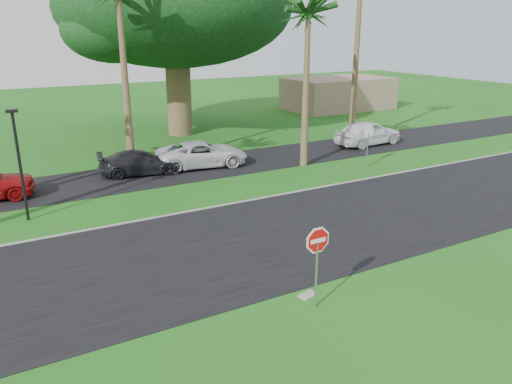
{
  "coord_description": "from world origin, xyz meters",
  "views": [
    {
      "loc": [
        -7.17,
        -13.21,
        7.71
      ],
      "look_at": [
        1.52,
        2.32,
        1.8
      ],
      "focal_mm": 35.0,
      "sensor_mm": 36.0,
      "label": 1
    }
  ],
  "objects": [
    {
      "name": "car_dark",
      "position": [
        0.17,
        12.87,
        0.65
      ],
      "size": [
        4.73,
        2.59,
        1.3
      ],
      "primitive_type": "imported",
      "rotation": [
        0.0,
        0.0,
        1.39
      ],
      "color": "black",
      "rests_on": "ground"
    },
    {
      "name": "curb",
      "position": [
        0.0,
        6.05,
        0.03
      ],
      "size": [
        120.0,
        0.12,
        0.06
      ],
      "primitive_type": "cube",
      "color": "gray",
      "rests_on": "ground"
    },
    {
      "name": "car_minivan",
      "position": [
        3.76,
        12.69,
        0.73
      ],
      "size": [
        5.54,
        3.19,
        1.45
      ],
      "primitive_type": "imported",
      "rotation": [
        0.0,
        0.0,
        1.41
      ],
      "color": "silver",
      "rests_on": "ground"
    },
    {
      "name": "utility_slab",
      "position": [
        0.66,
        -2.4,
        0.03
      ],
      "size": [
        0.61,
        0.46,
        0.06
      ],
      "primitive_type": "cube",
      "rotation": [
        0.0,
        0.0,
        0.21
      ],
      "color": "gray",
      "rests_on": "ground"
    },
    {
      "name": "ground",
      "position": [
        0.0,
        0.0,
        0.0
      ],
      "size": [
        120.0,
        120.0,
        0.0
      ],
      "primitive_type": "plane",
      "color": "#165917",
      "rests_on": "ground"
    },
    {
      "name": "building_far",
      "position": [
        24.0,
        26.0,
        1.5
      ],
      "size": [
        10.0,
        6.0,
        3.0
      ],
      "primitive_type": "cube",
      "color": "gray",
      "rests_on": "ground"
    },
    {
      "name": "palm_right_near",
      "position": [
        9.0,
        10.0,
        8.19
      ],
      "size": [
        5.0,
        5.0,
        9.5
      ],
      "color": "brown",
      "rests_on": "ground"
    },
    {
      "name": "stop_sign_near",
      "position": [
        0.5,
        -3.0,
        1.77
      ],
      "size": [
        1.05,
        0.07,
        2.62
      ],
      "color": "gray",
      "rests_on": "ground"
    },
    {
      "name": "streetlight_right",
      "position": [
        -6.0,
        8.5,
        2.65
      ],
      "size": [
        0.45,
        0.25,
        4.64
      ],
      "color": "black",
      "rests_on": "ground"
    },
    {
      "name": "car_pickup",
      "position": [
        15.86,
        12.3,
        0.84
      ],
      "size": [
        5.02,
        2.29,
        1.67
      ],
      "primitive_type": "imported",
      "rotation": [
        0.0,
        0.0,
        1.64
      ],
      "color": "white",
      "rests_on": "ground"
    },
    {
      "name": "stop_sign_far",
      "position": [
        12.0,
        8.0,
        1.77
      ],
      "size": [
        1.05,
        0.07,
        2.62
      ],
      "rotation": [
        0.0,
        0.0,
        3.14
      ],
      "color": "gray",
      "rests_on": "ground"
    },
    {
      "name": "parking_strip",
      "position": [
        0.0,
        12.5,
        0.01
      ],
      "size": [
        120.0,
        5.0,
        0.02
      ],
      "primitive_type": "cube",
      "color": "black",
      "rests_on": "ground"
    },
    {
      "name": "road",
      "position": [
        0.0,
        2.0,
        0.01
      ],
      "size": [
        120.0,
        8.0,
        0.02
      ],
      "primitive_type": "cube",
      "color": "black",
      "rests_on": "ground"
    },
    {
      "name": "canopy_tree",
      "position": [
        6.0,
        22.0,
        8.95
      ],
      "size": [
        16.5,
        16.5,
        13.12
      ],
      "color": "brown",
      "rests_on": "ground"
    }
  ]
}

